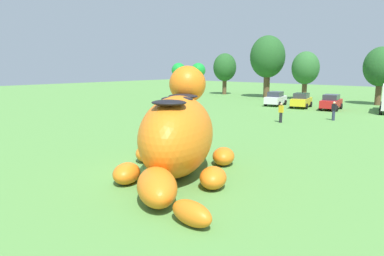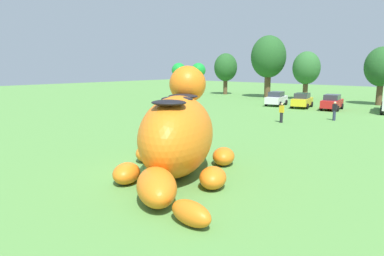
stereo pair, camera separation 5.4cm
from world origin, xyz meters
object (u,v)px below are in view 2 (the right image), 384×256
at_px(giant_inflatable_creature, 178,134).
at_px(spectator_near_inflatable, 335,111).
at_px(car_white, 276,99).
at_px(car_red, 332,102).
at_px(spectator_mid_field, 282,113).
at_px(car_yellow, 302,100).

distance_m(giant_inflatable_creature, spectator_near_inflatable, 20.76).
xyz_separation_m(giant_inflatable_creature, car_white, (-10.32, 28.22, -0.97)).
xyz_separation_m(giant_inflatable_creature, car_red, (-3.57, 28.42, -0.97)).
xyz_separation_m(spectator_near_inflatable, spectator_mid_field, (-2.97, -4.26, 0.00)).
distance_m(car_white, spectator_near_inflatable, 12.35).
height_order(car_white, spectator_near_inflatable, car_white).
xyz_separation_m(car_white, spectator_mid_field, (6.86, -11.74, -0.01)).
bearing_deg(car_white, car_red, 1.71).
distance_m(car_yellow, car_red, 3.38).
relative_size(spectator_near_inflatable, spectator_mid_field, 1.00).
xyz_separation_m(giant_inflatable_creature, spectator_near_inflatable, (-0.50, 20.74, -0.98)).
bearing_deg(car_yellow, giant_inflatable_creature, -76.15).
height_order(car_yellow, spectator_mid_field, car_yellow).
height_order(giant_inflatable_creature, spectator_near_inflatable, giant_inflatable_creature).
distance_m(car_white, car_yellow, 3.38).
bearing_deg(spectator_mid_field, car_red, 90.50).
xyz_separation_m(giant_inflatable_creature, spectator_mid_field, (-3.47, 16.48, -0.98)).
distance_m(car_white, car_red, 6.75).
relative_size(car_yellow, car_red, 1.01).
bearing_deg(giant_inflatable_creature, spectator_near_inflatable, 91.37).
bearing_deg(car_red, car_yellow, -175.15).
height_order(car_white, spectator_mid_field, car_white).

